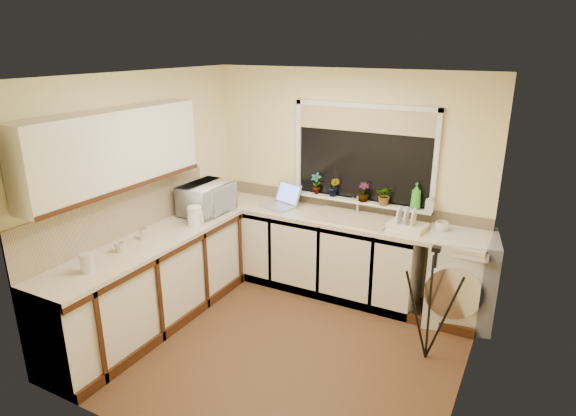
{
  "coord_description": "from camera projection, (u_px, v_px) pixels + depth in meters",
  "views": [
    {
      "loc": [
        1.93,
        -3.51,
        2.7
      ],
      "look_at": [
        -0.23,
        0.55,
        1.15
      ],
      "focal_mm": 30.69,
      "sensor_mm": 36.0,
      "label": 1
    }
  ],
  "objects": [
    {
      "name": "plant_b",
      "position": [
        334.0,
        187.0,
        5.52
      ],
      "size": [
        0.13,
        0.11,
        0.22
      ],
      "primitive_type": "imported",
      "rotation": [
        0.0,
        0.0,
        0.1
      ],
      "color": "#999999",
      "rests_on": "windowsill"
    },
    {
      "name": "wall_right",
      "position": [
        475.0,
        258.0,
        3.56
      ],
      "size": [
        0.0,
        3.0,
        3.0
      ],
      "primitive_type": "plane",
      "rotation": [
        1.57,
        0.0,
        -1.57
      ],
      "color": "#F3E4A2",
      "rests_on": "ground"
    },
    {
      "name": "splashback_back",
      "position": [
        344.0,
        203.0,
        5.6
      ],
      "size": [
        3.2,
        0.02,
        0.14
      ],
      "primitive_type": "cube",
      "color": "beige",
      "rests_on": "wall_back"
    },
    {
      "name": "worktop_back",
      "position": [
        334.0,
        218.0,
        5.39
      ],
      "size": [
        3.2,
        0.6,
        0.04
      ],
      "primitive_type": "cube",
      "color": "beige",
      "rests_on": "base_cabinet_back"
    },
    {
      "name": "microwave",
      "position": [
        207.0,
        198.0,
        5.44
      ],
      "size": [
        0.41,
        0.6,
        0.33
      ],
      "primitive_type": "imported",
      "rotation": [
        0.0,
        0.0,
        1.56
      ],
      "color": "white",
      "rests_on": "worktop_left"
    },
    {
      "name": "dish_rack",
      "position": [
        407.0,
        226.0,
        5.0
      ],
      "size": [
        0.4,
        0.32,
        0.06
      ],
      "primitive_type": "cube",
      "rotation": [
        0.0,
        0.0,
        -0.13
      ],
      "color": "#EEE4CE",
      "rests_on": "worktop_back"
    },
    {
      "name": "soap_bottle_clear",
      "position": [
        430.0,
        203.0,
        5.03
      ],
      "size": [
        0.09,
        0.09,
        0.19
      ],
      "primitive_type": "imported",
      "rotation": [
        0.0,
        0.0,
        0.1
      ],
      "color": "#999999",
      "rests_on": "windowsill"
    },
    {
      "name": "windowsill",
      "position": [
        359.0,
        201.0,
        5.44
      ],
      "size": [
        1.6,
        0.14,
        0.03
      ],
      "primitive_type": "cube",
      "color": "white",
      "rests_on": "wall_back"
    },
    {
      "name": "soap_bottle_green",
      "position": [
        416.0,
        196.0,
        5.11
      ],
      "size": [
        0.11,
        0.11,
        0.28
      ],
      "primitive_type": "imported",
      "rotation": [
        0.0,
        0.0,
        0.01
      ],
      "color": "green",
      "rests_on": "windowsill"
    },
    {
      "name": "kettle",
      "position": [
        195.0,
        216.0,
        5.08
      ],
      "size": [
        0.15,
        0.15,
        0.2
      ],
      "primitive_type": "cylinder",
      "color": "white",
      "rests_on": "worktop_left"
    },
    {
      "name": "plant_a",
      "position": [
        316.0,
        183.0,
        5.62
      ],
      "size": [
        0.13,
        0.09,
        0.25
      ],
      "primitive_type": "imported",
      "rotation": [
        0.0,
        0.0,
        -0.03
      ],
      "color": "#999999",
      "rests_on": "windowsill"
    },
    {
      "name": "upper_cabinet",
      "position": [
        114.0,
        150.0,
        4.35
      ],
      "size": [
        0.28,
        1.9,
        0.7
      ],
      "primitive_type": "cube",
      "color": "silver",
      "rests_on": "wall_left"
    },
    {
      "name": "wall_back",
      "position": [
        345.0,
        181.0,
        5.53
      ],
      "size": [
        3.2,
        0.0,
        3.2
      ],
      "primitive_type": "plane",
      "rotation": [
        1.57,
        0.0,
        0.0
      ],
      "color": "#F3E4A2",
      "rests_on": "ground"
    },
    {
      "name": "steel_jar",
      "position": [
        143.0,
        234.0,
        4.73
      ],
      "size": [
        0.08,
        0.08,
        0.11
      ],
      "primitive_type": "cylinder",
      "color": "silver",
      "rests_on": "worktop_left"
    },
    {
      "name": "laptop",
      "position": [
        282.0,
        200.0,
        5.69
      ],
      "size": [
        0.45,
        0.45,
        0.25
      ],
      "rotation": [
        0.0,
        0.0,
        -0.31
      ],
      "color": "#ABABB3",
      "rests_on": "worktop_back"
    },
    {
      "name": "cup_left",
      "position": [
        119.0,
        247.0,
        4.45
      ],
      "size": [
        0.11,
        0.11,
        0.09
      ],
      "primitive_type": "imported",
      "rotation": [
        0.0,
        0.0,
        0.2
      ],
      "color": "beige",
      "rests_on": "worktop_left"
    },
    {
      "name": "splashback_left",
      "position": [
        123.0,
        214.0,
        4.76
      ],
      "size": [
        0.02,
        2.4,
        0.45
      ],
      "primitive_type": "cube",
      "color": "beige",
      "rests_on": "wall_left"
    },
    {
      "name": "wall_front",
      "position": [
        164.0,
        296.0,
        3.02
      ],
      "size": [
        3.2,
        0.0,
        3.2
      ],
      "primitive_type": "plane",
      "rotation": [
        -1.57,
        0.0,
        0.0
      ],
      "color": "#F3E4A2",
      "rests_on": "ground"
    },
    {
      "name": "sink",
      "position": [
        351.0,
        218.0,
        5.29
      ],
      "size": [
        0.82,
        0.46,
        0.03
      ],
      "primitive_type": "cube",
      "color": "tan",
      "rests_on": "worktop_back"
    },
    {
      "name": "tripod",
      "position": [
        431.0,
        304.0,
        4.28
      ],
      "size": [
        0.65,
        0.65,
        1.08
      ],
      "primitive_type": null,
      "rotation": [
        0.0,
        0.0,
        -0.28
      ],
      "color": "black",
      "rests_on": "floor"
    },
    {
      "name": "ceiling",
      "position": [
        281.0,
        76.0,
        3.88
      ],
      "size": [
        3.2,
        3.2,
        0.0
      ],
      "primitive_type": "plane",
      "rotation": [
        3.14,
        0.0,
        0.0
      ],
      "color": "white",
      "rests_on": "ground"
    },
    {
      "name": "floor",
      "position": [
        282.0,
        343.0,
        4.66
      ],
      "size": [
        3.2,
        3.2,
        0.0
      ],
      "primitive_type": "plane",
      "color": "brown",
      "rests_on": "ground"
    },
    {
      "name": "cup_back",
      "position": [
        442.0,
        227.0,
        4.92
      ],
      "size": [
        0.14,
        0.14,
        0.1
      ],
      "primitive_type": "imported",
      "rotation": [
        0.0,
        0.0,
        -0.03
      ],
      "color": "silver",
      "rests_on": "worktop_back"
    },
    {
      "name": "washing_machine",
      "position": [
        460.0,
        277.0,
        4.94
      ],
      "size": [
        0.75,
        0.73,
        0.92
      ],
      "primitive_type": "cube",
      "rotation": [
        0.0,
        0.0,
        0.18
      ],
      "color": "silver",
      "rests_on": "floor"
    },
    {
      "name": "worktop_left",
      "position": [
        148.0,
        243.0,
        4.71
      ],
      "size": [
        0.6,
        2.4,
        0.04
      ],
      "primitive_type": "cube",
      "color": "beige",
      "rests_on": "base_cabinet_left"
    },
    {
      "name": "wall_left",
      "position": [
        143.0,
        196.0,
        4.98
      ],
      "size": [
        0.0,
        3.0,
        3.0
      ],
      "primitive_type": "plane",
      "rotation": [
        1.57,
        0.0,
        1.57
      ],
      "color": "#F3E4A2",
      "rests_on": "ground"
    },
    {
      "name": "base_cabinet_back",
      "position": [
        307.0,
        250.0,
        5.67
      ],
      "size": [
        2.55,
        0.6,
        0.86
      ],
      "primitive_type": "cube",
      "color": "silver",
      "rests_on": "floor"
    },
    {
      "name": "window_blind",
      "position": [
        364.0,
        120.0,
        5.18
      ],
      "size": [
        1.5,
        0.02,
        0.25
      ],
      "primitive_type": "cube",
      "color": "tan",
      "rests_on": "wall_back"
    },
    {
      "name": "plant_c",
      "position": [
        364.0,
        192.0,
        5.35
      ],
      "size": [
        0.15,
        0.15,
        0.21
      ],
      "primitive_type": "imported",
      "rotation": [
        0.0,
        0.0,
        0.35
      ],
      "color": "#999999",
      "rests_on": "windowsill"
    },
    {
      "name": "window_glass",
      "position": [
        363.0,
        155.0,
        5.32
      ],
      "size": [
        1.5,
        0.02,
        1.0
      ],
      "primitive_type": "cube",
      "color": "black",
      "rests_on": "wall_back"
    },
    {
      "name": "base_cabinet_left",
      "position": [
        152.0,
        285.0,
        4.85
      ],
      "size": [
        0.54,
        2.4,
        0.86
      ],
      "primitive_type": "cube",
      "color": "silver",
      "rests_on": "floor"
    },
    {
      "name": "glass_jug",
      "position": [
        87.0,
        263.0,
        4.05
      ],
      "size": [
        0.11,
        0.11,
        0.16
      ],
      "primitive_type": "cylinder",
      "color": "silver",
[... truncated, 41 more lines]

